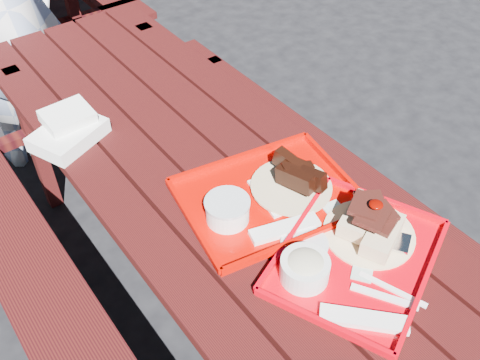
% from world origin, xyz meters
% --- Properties ---
extents(ground, '(60.00, 60.00, 0.00)m').
position_xyz_m(ground, '(0.00, 0.00, 0.00)').
color(ground, black).
rests_on(ground, ground).
extents(picnic_table_near, '(1.41, 2.40, 0.75)m').
position_xyz_m(picnic_table_near, '(-0.00, 0.00, 0.56)').
color(picnic_table_near, '#3A0E0B').
rests_on(picnic_table_near, ground).
extents(near_tray, '(0.58, 0.52, 0.15)m').
position_xyz_m(near_tray, '(0.09, -0.50, 0.79)').
color(near_tray, red).
rests_on(near_tray, picnic_table_near).
extents(far_tray, '(0.56, 0.47, 0.08)m').
position_xyz_m(far_tray, '(0.05, -0.22, 0.78)').
color(far_tray, '#BF0700').
rests_on(far_tray, picnic_table_near).
extents(white_cloth, '(0.27, 0.24, 0.09)m').
position_xyz_m(white_cloth, '(-0.29, 0.41, 0.79)').
color(white_cloth, white).
rests_on(white_cloth, picnic_table_near).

